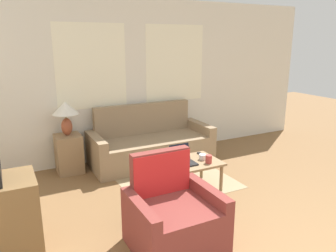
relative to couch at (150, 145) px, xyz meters
name	(u,v)px	position (x,y,z in m)	size (l,w,h in m)	color
wall_back	(140,79)	(0.03, 0.42, 1.04)	(6.86, 0.06, 2.60)	silver
rug	(168,174)	(0.00, -0.64, -0.27)	(1.53, 1.80, 0.01)	#9E8966
couch	(150,145)	(0.00, 0.00, 0.00)	(1.96, 0.82, 0.92)	#937A5B
armchair	(173,219)	(-0.75, -2.18, 0.00)	(0.82, 0.73, 0.89)	brown
side_table	(69,154)	(-1.28, 0.13, 0.02)	(0.37, 0.37, 0.58)	#937551
table_lamp	(66,112)	(-1.28, 0.13, 0.67)	(0.38, 0.38, 0.50)	brown
coffee_table	(188,165)	(0.00, -1.21, 0.08)	(0.85, 0.58, 0.39)	#8E704C
laptop	(183,159)	(-0.08, -1.22, 0.18)	(0.29, 0.28, 0.23)	black
cup_navy	(202,157)	(0.22, -1.21, 0.16)	(0.10, 0.10, 0.07)	white
cup_yellow	(209,159)	(0.22, -1.36, 0.17)	(0.08, 0.08, 0.11)	#B23D38
cup_white	(166,160)	(-0.28, -1.11, 0.16)	(0.09, 0.09, 0.09)	#191E4C
tv_remote	(201,154)	(0.30, -1.05, 0.13)	(0.05, 0.15, 0.02)	black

